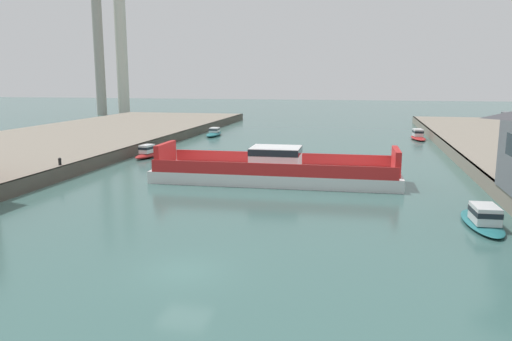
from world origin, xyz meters
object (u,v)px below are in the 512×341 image
object	(u,v)px
moored_boat_mid_left	(483,218)
moored_boat_mid_right	(214,133)
smokestack_distant_b	(121,46)
chain_ferry	(276,170)
smokestack_distant_a	(98,41)
moored_boat_near_right	(148,153)
moored_boat_near_left	(418,136)

from	to	relation	value
moored_boat_mid_left	moored_boat_mid_right	size ratio (longest dim) A/B	1.03
moored_boat_mid_right	smokestack_distant_b	world-z (taller)	smokestack_distant_b
chain_ferry	smokestack_distant_b	world-z (taller)	smokestack_distant_b
moored_boat_mid_right	smokestack_distant_a	world-z (taller)	smokestack_distant_a
chain_ferry	moored_boat_mid_right	distance (m)	38.09
chain_ferry	smokestack_distant_b	size ratio (longest dim) A/B	0.69
chain_ferry	moored_boat_near_right	xyz separation A→B (m)	(-17.44, 10.60, -0.42)
chain_ferry	moored_boat_near_right	distance (m)	20.41
moored_boat_near_right	moored_boat_mid_left	size ratio (longest dim) A/B	0.84
moored_boat_near_right	smokestack_distant_a	size ratio (longest dim) A/B	0.16
moored_boat_near_right	smokestack_distant_b	bearing A→B (deg)	118.74
moored_boat_mid_left	smokestack_distant_b	xyz separation A→B (m)	(-68.96, 87.64, 16.99)
moored_boat_mid_right	smokestack_distant_a	bearing A→B (deg)	136.74
moored_boat_mid_right	chain_ferry	bearing A→B (deg)	-64.54
moored_boat_near_right	moored_boat_mid_right	bearing A→B (deg)	87.45
chain_ferry	smokestack_distant_b	bearing A→B (deg)	125.04
moored_boat_near_right	moored_boat_near_left	bearing A→B (deg)	37.41
chain_ferry	moored_boat_mid_right	xyz separation A→B (m)	(-16.38, 34.39, -0.51)
smokestack_distant_b	moored_boat_near_right	bearing A→B (deg)	-61.26
chain_ferry	moored_boat_mid_right	bearing A→B (deg)	115.46
moored_boat_near_right	moored_boat_mid_left	distance (m)	39.76
chain_ferry	smokestack_distant_a	xyz separation A→B (m)	(-58.63, 74.15, 17.70)
moored_boat_near_left	smokestack_distant_b	xyz separation A→B (m)	(-69.60, 39.75, 16.95)
moored_boat_mid_right	smokestack_distant_a	size ratio (longest dim) A/B	0.19
moored_boat_near_left	smokestack_distant_a	world-z (taller)	smokestack_distant_a
moored_boat_mid_left	smokestack_distant_b	world-z (taller)	smokestack_distant_b
smokestack_distant_a	chain_ferry	bearing A→B (deg)	-51.67
moored_boat_near_left	smokestack_distant_b	size ratio (longest dim) A/B	0.20
moored_boat_near_left	moored_boat_near_right	xyz separation A→B (m)	(-33.67, -25.75, -0.02)
chain_ferry	moored_boat_mid_left	bearing A→B (deg)	-36.49
smokestack_distant_b	moored_boat_near_left	bearing A→B (deg)	-29.73
moored_boat_near_left	moored_boat_mid_right	size ratio (longest dim) A/B	0.99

